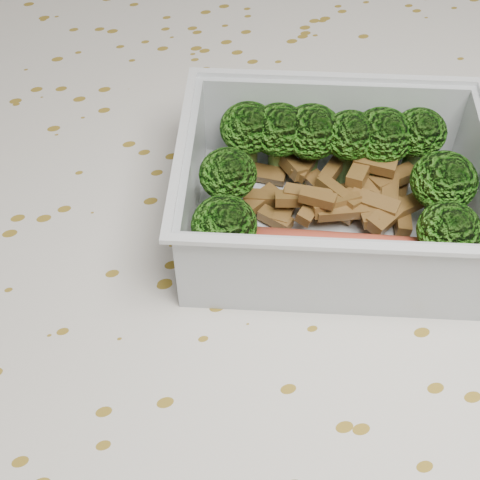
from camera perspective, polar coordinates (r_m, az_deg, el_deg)
name	(u,v)px	position (r m, az deg, el deg)	size (l,w,h in m)	color
dining_table	(248,335)	(0.50, 0.72, -8.09)	(1.40, 0.90, 0.75)	brown
tablecloth	(249,295)	(0.45, 0.78, -4.70)	(1.46, 0.96, 0.19)	silver
lunch_container	(333,202)	(0.43, 7.91, 3.24)	(0.23, 0.21, 0.07)	silver
broccoli_florets	(334,160)	(0.43, 8.01, 6.77)	(0.18, 0.16, 0.06)	#608C3F
meat_pile	(338,194)	(0.44, 8.38, 3.93)	(0.12, 0.09, 0.03)	brown
sausage	(341,256)	(0.41, 8.65, -1.33)	(0.16, 0.08, 0.03)	#C94731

